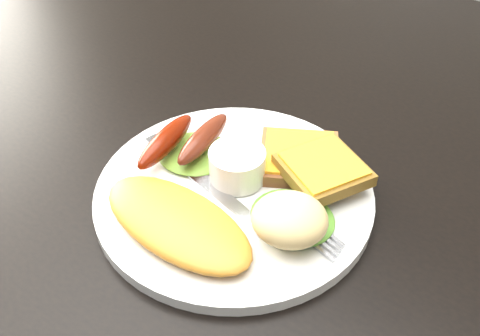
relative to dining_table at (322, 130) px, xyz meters
The scene contains 12 objects.
dining_table is the anchor object (origin of this frame).
plate 0.17m from the dining_table, 92.48° to the right, with size 0.27×0.27×0.01m, color white.
lettuce_left 0.17m from the dining_table, 114.16° to the right, with size 0.08×0.07×0.01m, color #558620.
lettuce_right 0.18m from the dining_table, 70.78° to the right, with size 0.08×0.07×0.01m, color #56821F.
omelette 0.24m from the dining_table, 94.22° to the right, with size 0.16×0.08×0.02m, color gold.
sausage_a 0.20m from the dining_table, 118.50° to the right, with size 0.02×0.09×0.02m, color maroon.
sausage_b 0.16m from the dining_table, 113.67° to the right, with size 0.02×0.09×0.02m, color #5B1A11.
ramekin 0.16m from the dining_table, 94.96° to the right, with size 0.05×0.05×0.03m, color white.
toast_a 0.11m from the dining_table, 76.48° to the right, with size 0.08×0.08×0.01m, color brown.
toast_b 0.14m from the dining_table, 63.01° to the right, with size 0.07×0.07×0.01m, color #895F1A.
potato_salad 0.21m from the dining_table, 70.49° to the right, with size 0.07×0.06×0.04m, color beige.
fork 0.18m from the dining_table, 102.07° to the right, with size 0.18×0.01×0.00m, color #ADAFB7.
Camera 1 is at (0.22, -0.48, 1.13)m, focal length 42.00 mm.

